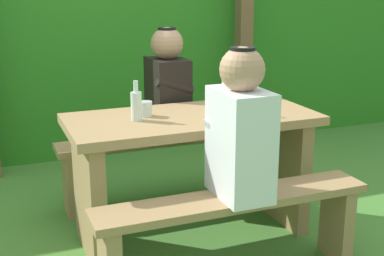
{
  "coord_description": "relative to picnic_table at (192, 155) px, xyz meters",
  "views": [
    {
      "loc": [
        -1.07,
        -2.68,
        1.46
      ],
      "look_at": [
        0.0,
        0.0,
        0.66
      ],
      "focal_mm": 49.55,
      "sensor_mm": 36.0,
      "label": 1
    }
  ],
  "objects": [
    {
      "name": "person_black_coat",
      "position": [
        0.05,
        0.55,
        0.29
      ],
      "size": [
        0.25,
        0.35,
        0.72
      ],
      "color": "black",
      "rests_on": "bench_far"
    },
    {
      "name": "picnic_table",
      "position": [
        0.0,
        0.0,
        0.0
      ],
      "size": [
        1.4,
        0.64,
        0.73
      ],
      "color": "#9E7A51",
      "rests_on": "ground_plane"
    },
    {
      "name": "pergola_post_right",
      "position": [
        1.07,
        1.47,
        0.61
      ],
      "size": [
        0.12,
        0.12,
        2.22
      ],
      "primitive_type": "cube",
      "color": "brown",
      "rests_on": "ground_plane"
    },
    {
      "name": "hedge_backdrop",
      "position": [
        0.0,
        2.02,
        0.49
      ],
      "size": [
        6.4,
        0.73,
        1.99
      ],
      "primitive_type": "cube",
      "color": "#2A771F",
      "rests_on": "ground_plane"
    },
    {
      "name": "bottle_right",
      "position": [
        -0.32,
        0.0,
        0.32
      ],
      "size": [
        0.06,
        0.06,
        0.22
      ],
      "color": "silver",
      "rests_on": "picnic_table"
    },
    {
      "name": "bench_near",
      "position": [
        0.0,
        -0.55,
        -0.17
      ],
      "size": [
        1.4,
        0.24,
        0.46
      ],
      "color": "#9E7A51",
      "rests_on": "ground_plane"
    },
    {
      "name": "drinking_glass",
      "position": [
        -0.25,
        0.07,
        0.28
      ],
      "size": [
        0.07,
        0.07,
        0.08
      ],
      "primitive_type": "cylinder",
      "color": "silver",
      "rests_on": "picnic_table"
    },
    {
      "name": "bench_far",
      "position": [
        0.0,
        0.55,
        -0.17
      ],
      "size": [
        1.4,
        0.24,
        0.46
      ],
      "color": "#9E7A51",
      "rests_on": "ground_plane"
    },
    {
      "name": "ground_plane",
      "position": [
        0.0,
        0.0,
        -0.5
      ],
      "size": [
        12.0,
        12.0,
        0.0
      ],
      "primitive_type": "plane",
      "color": "#477E33"
    },
    {
      "name": "bottle_left",
      "position": [
        0.2,
        -0.03,
        0.34
      ],
      "size": [
        0.06,
        0.06,
        0.27
      ],
      "color": "silver",
      "rests_on": "picnic_table"
    },
    {
      "name": "person_white_shirt",
      "position": [
        0.03,
        -0.55,
        0.29
      ],
      "size": [
        0.25,
        0.35,
        0.72
      ],
      "color": "silver",
      "rests_on": "bench_near"
    }
  ]
}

